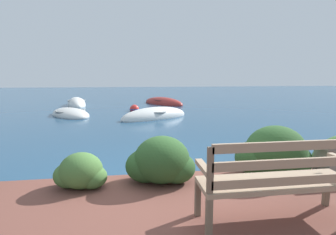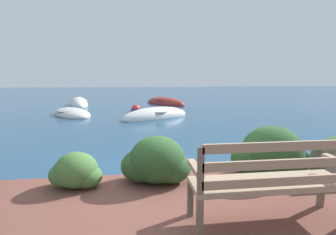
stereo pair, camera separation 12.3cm
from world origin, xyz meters
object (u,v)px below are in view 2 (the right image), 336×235
at_px(mooring_buoy, 136,109).
at_px(rowboat_far, 79,104).
at_px(rowboat_outer, 165,103).
at_px(rowboat_nearest, 156,117).
at_px(rowboat_mid, 72,114).
at_px(park_bench, 271,179).

bearing_deg(mooring_buoy, rowboat_far, 139.06).
bearing_deg(mooring_buoy, rowboat_outer, 58.38).
distance_m(rowboat_nearest, rowboat_mid, 3.91).
distance_m(park_bench, rowboat_outer, 14.09).
distance_m(rowboat_mid, rowboat_far, 4.23).
distance_m(park_bench, rowboat_nearest, 8.57).
bearing_deg(park_bench, rowboat_mid, 113.35).
xyz_separation_m(park_bench, mooring_buoy, (-1.30, 11.02, -0.62)).
height_order(rowboat_nearest, rowboat_mid, rowboat_nearest).
distance_m(rowboat_nearest, rowboat_outer, 5.63).
relative_size(rowboat_nearest, rowboat_mid, 1.10).
relative_size(park_bench, mooring_buoy, 3.16).
distance_m(rowboat_outer, mooring_buoy, 3.57).
relative_size(rowboat_nearest, rowboat_far, 1.02).
xyz_separation_m(park_bench, rowboat_nearest, (-0.48, 8.53, -0.64)).
xyz_separation_m(park_bench, rowboat_outer, (0.58, 14.07, -0.64)).
bearing_deg(rowboat_far, park_bench, 4.78).
bearing_deg(rowboat_outer, rowboat_far, -121.99).
relative_size(park_bench, rowboat_far, 0.51).
bearing_deg(rowboat_far, rowboat_outer, 77.02).
xyz_separation_m(rowboat_mid, mooring_buoy, (2.89, 1.23, 0.03)).
xyz_separation_m(rowboat_nearest, rowboat_far, (-4.23, 5.45, 0.00)).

